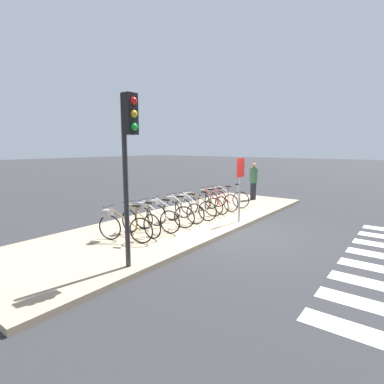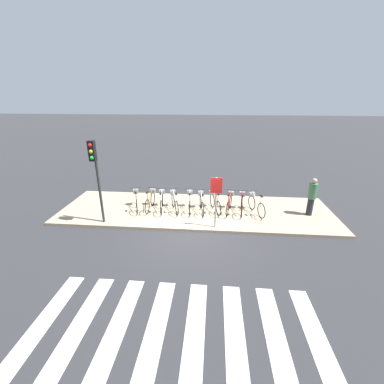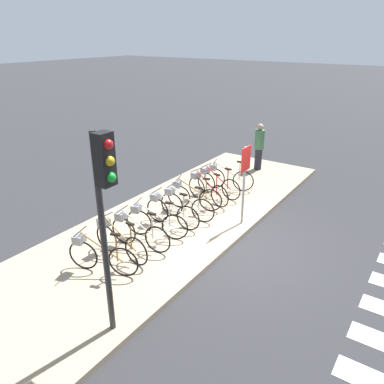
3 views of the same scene
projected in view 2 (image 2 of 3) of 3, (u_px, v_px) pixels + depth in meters
ground_plane at (192, 232)px, 10.03m from camera, size 120.00×120.00×0.00m
sidewalk at (196, 211)px, 11.74m from camera, size 12.18×3.73×0.12m
parked_bicycle_0 at (136, 200)px, 11.65m from camera, size 0.62×1.50×0.97m
parked_bicycle_1 at (151, 200)px, 11.68m from camera, size 0.46×1.57×0.97m
parked_bicycle_2 at (162, 201)px, 11.58m from camera, size 0.46×1.56×0.97m
parked_bicycle_3 at (174, 201)px, 11.53m from camera, size 0.64×1.49×0.97m
parked_bicycle_4 at (190, 201)px, 11.51m from camera, size 0.46×1.57×0.97m
parked_bicycle_5 at (202, 202)px, 11.40m from camera, size 0.46×1.56×0.97m
parked_bicycle_6 at (215, 201)px, 11.50m from camera, size 0.62×1.51×0.97m
parked_bicycle_7 at (229, 202)px, 11.39m from camera, size 0.49×1.55×0.97m
parked_bicycle_8 at (242, 203)px, 11.33m from camera, size 0.46×1.57×0.97m
parked_bicycle_9 at (256, 204)px, 11.28m from camera, size 0.64×1.50×0.97m
pedestrian at (312, 196)px, 10.91m from camera, size 0.34×0.34×1.66m
traffic_light at (95, 165)px, 9.64m from camera, size 0.24×0.40×3.36m
sign_post at (216, 194)px, 9.68m from camera, size 0.44×0.07×2.05m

